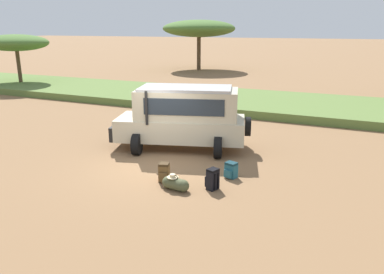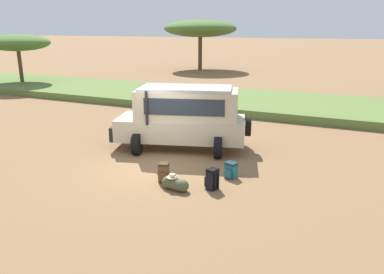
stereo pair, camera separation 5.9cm
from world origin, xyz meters
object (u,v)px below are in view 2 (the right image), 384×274
Objects in this scene: acacia_tree_far_left at (17,43)px; acacia_tree_left_mid at (200,29)px; safari_vehicle at (184,116)px; backpack_cluster_center at (164,173)px; backpack_beside_front_wheel at (212,179)px; duffel_bag_low_black_case at (175,184)px; backpack_near_rear_wheel at (231,170)px.

acacia_tree_far_left is 19.33m from acacia_tree_left_mid.
safari_vehicle is at bearing -25.75° from acacia_tree_far_left.
backpack_cluster_center is 0.07× the size of acacia_tree_left_mid.
backpack_beside_front_wheel is at bearing -52.72° from safari_vehicle.
duffel_bag_low_black_case is at bearing -68.41° from safari_vehicle.
backpack_near_rear_wheel is 0.10× the size of acacia_tree_far_left.
duffel_bag_low_black_case is 0.18× the size of acacia_tree_far_left.
backpack_near_rear_wheel is (1.80, 1.13, -0.04)m from backpack_cluster_center.
backpack_near_rear_wheel reaches higher than duffel_bag_low_black_case.
acacia_tree_far_left is (-21.04, 10.99, 3.20)m from backpack_near_rear_wheel.
backpack_near_rear_wheel is (2.65, -2.12, -1.05)m from safari_vehicle.
backpack_cluster_center is 0.74m from duffel_bag_low_black_case.
acacia_tree_left_mid is at bearing 113.57° from backpack_beside_front_wheel.
duffel_bag_low_black_case is at bearing -153.65° from backpack_beside_front_wheel.
safari_vehicle is 9.19× the size of backpack_cluster_center.
safari_vehicle reaches higher than backpack_cluster_center.
backpack_beside_front_wheel reaches higher than duffel_bag_low_black_case.
duffel_bag_low_black_case is 23.70m from acacia_tree_far_left.
backpack_cluster_center is at bearing 145.06° from duffel_bag_low_black_case.
backpack_cluster_center is 22.96m from acacia_tree_far_left.
backpack_near_rear_wheel is 31.78m from acacia_tree_left_mid.
backpack_cluster_center is (0.85, -3.25, -1.01)m from safari_vehicle.
backpack_near_rear_wheel is at bearing -27.58° from acacia_tree_far_left.
backpack_beside_front_wheel reaches higher than backpack_near_rear_wheel.
acacia_tree_far_left reaches higher than backpack_beside_front_wheel.
acacia_tree_far_left is at bearing 149.92° from backpack_beside_front_wheel.
safari_vehicle is at bearing 141.34° from backpack_near_rear_wheel.
duffel_bag_low_black_case is (-0.97, -0.48, -0.12)m from backpack_beside_front_wheel.
backpack_cluster_center is 2.12m from backpack_near_rear_wheel.
duffel_bag_low_black_case is (0.60, -0.42, -0.10)m from backpack_cluster_center.
safari_vehicle is 1.09× the size of acacia_tree_far_left.
acacia_tree_left_mid is (-11.38, 29.75, 4.16)m from backpack_cluster_center.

